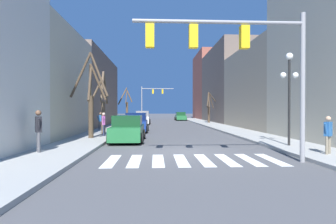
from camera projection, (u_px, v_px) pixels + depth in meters
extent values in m
plane|color=#4C4C4F|center=(187.00, 152.00, 12.15)|extent=(240.00, 240.00, 0.00)
cube|color=#9E9E99|center=(61.00, 152.00, 11.88)|extent=(2.84, 90.00, 0.15)
cube|color=#9E9E99|center=(307.00, 150.00, 12.43)|extent=(2.84, 90.00, 0.15)
cube|color=#BCB299|center=(33.00, 84.00, 18.69)|extent=(6.00, 9.29, 7.67)
cube|color=#66564C|center=(82.00, 92.00, 31.26)|extent=(6.00, 15.90, 8.29)
cube|color=tan|center=(269.00, 89.00, 26.72)|extent=(6.00, 12.62, 8.19)
cube|color=#66564C|center=(230.00, 86.00, 40.86)|extent=(6.00, 15.74, 11.44)
cube|color=#934C3D|center=(211.00, 87.00, 54.71)|extent=(6.00, 12.00, 13.65)
cube|color=white|center=(111.00, 161.00, 10.08)|extent=(0.45, 2.60, 0.01)
cube|color=white|center=(135.00, 161.00, 10.12)|extent=(0.45, 2.60, 0.01)
cube|color=white|center=(158.00, 160.00, 10.17)|extent=(0.45, 2.60, 0.01)
cube|color=white|center=(181.00, 160.00, 10.21)|extent=(0.45, 2.60, 0.01)
cube|color=white|center=(204.00, 160.00, 10.25)|extent=(0.45, 2.60, 0.01)
cube|color=white|center=(227.00, 160.00, 10.30)|extent=(0.45, 2.60, 0.01)
cube|color=white|center=(249.00, 160.00, 10.34)|extent=(0.45, 2.60, 0.01)
cube|color=white|center=(271.00, 159.00, 10.38)|extent=(0.45, 2.60, 0.01)
cylinder|color=gray|center=(303.00, 88.00, 9.84)|extent=(0.18, 0.18, 5.62)
cylinder|color=gray|center=(219.00, 22.00, 9.66)|extent=(6.37, 0.14, 0.14)
cube|color=yellow|center=(244.00, 37.00, 9.71)|extent=(0.32, 0.28, 0.84)
cube|color=yellow|center=(193.00, 37.00, 9.62)|extent=(0.32, 0.28, 0.84)
cube|color=yellow|center=(150.00, 36.00, 9.55)|extent=(0.32, 0.28, 0.84)
cylinder|color=gray|center=(142.00, 103.00, 50.27)|extent=(0.18, 0.18, 6.44)
cylinder|color=gray|center=(158.00, 89.00, 50.40)|extent=(6.14, 0.14, 0.14)
cube|color=yellow|center=(153.00, 92.00, 50.36)|extent=(0.32, 0.28, 0.84)
cube|color=yellow|center=(163.00, 92.00, 50.45)|extent=(0.32, 0.28, 0.84)
cylinder|color=black|center=(289.00, 103.00, 13.38)|extent=(0.12, 0.12, 4.38)
sphere|color=white|center=(289.00, 56.00, 13.36)|extent=(0.36, 0.36, 0.36)
sphere|color=white|center=(283.00, 75.00, 13.35)|extent=(0.31, 0.31, 0.31)
sphere|color=white|center=(295.00, 75.00, 13.38)|extent=(0.31, 0.31, 0.31)
cube|color=navy|center=(136.00, 125.00, 23.21)|extent=(1.86, 4.13, 0.84)
cube|color=#0E1C46|center=(136.00, 117.00, 23.20)|extent=(1.71, 2.15, 0.69)
cylinder|color=black|center=(127.00, 127.00, 24.45)|extent=(0.22, 0.64, 0.64)
cylinder|color=black|center=(147.00, 127.00, 24.54)|extent=(0.22, 0.64, 0.64)
cylinder|color=black|center=(124.00, 130.00, 21.89)|extent=(0.22, 0.64, 0.64)
cylinder|color=black|center=(147.00, 129.00, 21.98)|extent=(0.22, 0.64, 0.64)
cube|color=silver|center=(143.00, 120.00, 35.50)|extent=(1.80, 4.86, 0.91)
cube|color=slate|center=(143.00, 114.00, 35.50)|extent=(1.65, 2.53, 0.74)
cylinder|color=black|center=(137.00, 121.00, 36.97)|extent=(0.22, 0.64, 0.64)
cylinder|color=black|center=(150.00, 121.00, 37.06)|extent=(0.22, 0.64, 0.64)
cylinder|color=black|center=(135.00, 122.00, 33.96)|extent=(0.22, 0.64, 0.64)
cylinder|color=black|center=(149.00, 122.00, 34.04)|extent=(0.22, 0.64, 0.64)
cube|color=#236B38|center=(180.00, 117.00, 48.54)|extent=(1.78, 4.52, 0.76)
cube|color=#133A1E|center=(180.00, 114.00, 48.54)|extent=(1.64, 2.35, 0.62)
cylinder|color=black|center=(175.00, 118.00, 49.90)|extent=(0.22, 0.64, 0.64)
cylinder|color=black|center=(185.00, 118.00, 49.99)|extent=(0.22, 0.64, 0.64)
cylinder|color=black|center=(176.00, 119.00, 47.10)|extent=(0.22, 0.64, 0.64)
cylinder|color=black|center=(186.00, 119.00, 47.19)|extent=(0.22, 0.64, 0.64)
cube|color=#236B38|center=(128.00, 132.00, 16.31)|extent=(1.81, 4.43, 0.80)
cube|color=#133A1E|center=(128.00, 121.00, 16.30)|extent=(1.66, 2.30, 0.65)
cylinder|color=black|center=(116.00, 134.00, 17.64)|extent=(0.22, 0.64, 0.64)
cylinder|color=black|center=(144.00, 134.00, 17.72)|extent=(0.22, 0.64, 0.64)
cylinder|color=black|center=(109.00, 139.00, 14.89)|extent=(0.22, 0.64, 0.64)
cylinder|color=black|center=(142.00, 139.00, 14.98)|extent=(0.22, 0.64, 0.64)
cylinder|color=#282D47|center=(104.00, 131.00, 18.11)|extent=(0.12, 0.12, 0.77)
cylinder|color=#282D47|center=(104.00, 130.00, 18.39)|extent=(0.12, 0.12, 0.77)
cube|color=#9E4C93|center=(104.00, 120.00, 18.24)|extent=(0.26, 0.40, 0.61)
sphere|color=beige|center=(104.00, 114.00, 18.24)|extent=(0.22, 0.22, 0.22)
cylinder|color=#9E4C93|center=(103.00, 121.00, 18.03)|extent=(0.12, 0.27, 0.59)
cylinder|color=#9E4C93|center=(104.00, 121.00, 18.46)|extent=(0.12, 0.27, 0.59)
cylinder|color=#7A705B|center=(329.00, 145.00, 10.86)|extent=(0.11, 0.11, 0.74)
cylinder|color=#7A705B|center=(327.00, 145.00, 10.69)|extent=(0.11, 0.11, 0.74)
cube|color=#235693|center=(328.00, 129.00, 10.77)|extent=(0.41, 0.38, 0.58)
sphere|color=tan|center=(328.00, 119.00, 10.76)|extent=(0.21, 0.21, 0.21)
cylinder|color=#235693|center=(330.00, 130.00, 10.90)|extent=(0.25, 0.22, 0.57)
cylinder|color=#235693|center=(326.00, 130.00, 10.64)|extent=(0.25, 0.22, 0.57)
cylinder|color=#4C4C51|center=(39.00, 142.00, 11.16)|extent=(0.13, 0.13, 0.86)
cylinder|color=#4C4C51|center=(38.00, 142.00, 11.42)|extent=(0.13, 0.13, 0.86)
cube|color=black|center=(38.00, 124.00, 11.28)|extent=(0.41, 0.48, 0.68)
sphere|color=brown|center=(38.00, 113.00, 11.28)|extent=(0.24, 0.24, 0.24)
cylinder|color=black|center=(39.00, 126.00, 11.08)|extent=(0.22, 0.30, 0.65)
cylinder|color=black|center=(38.00, 125.00, 11.49)|extent=(0.22, 0.30, 0.65)
cylinder|color=#4C4C51|center=(99.00, 126.00, 24.04)|extent=(0.11, 0.11, 0.75)
cylinder|color=#4C4C51|center=(102.00, 125.00, 24.12)|extent=(0.11, 0.11, 0.75)
cube|color=#235693|center=(101.00, 118.00, 24.07)|extent=(0.41, 0.29, 0.59)
sphere|color=#8C664C|center=(101.00, 114.00, 24.07)|extent=(0.21, 0.21, 0.21)
cylinder|color=#235693|center=(98.00, 119.00, 24.01)|extent=(0.27, 0.14, 0.57)
cylinder|color=#235693|center=(103.00, 119.00, 24.13)|extent=(0.27, 0.14, 0.57)
cylinder|color=brown|center=(127.00, 111.00, 44.41)|extent=(0.38, 0.38, 3.11)
cylinder|color=brown|center=(123.00, 96.00, 43.78)|extent=(1.48, 1.39, 2.97)
cylinder|color=brown|center=(126.00, 97.00, 44.01)|extent=(0.26, 0.88, 2.07)
cylinder|color=brown|center=(129.00, 96.00, 44.30)|extent=(1.08, 0.44, 2.14)
cylinder|color=#473828|center=(209.00, 114.00, 37.25)|extent=(0.32, 0.32, 2.32)
cylinder|color=#473828|center=(209.00, 101.00, 36.68)|extent=(0.30, 1.23, 1.81)
cylinder|color=#473828|center=(208.00, 99.00, 36.47)|extent=(0.63, 1.63, 2.12)
cylinder|color=#473828|center=(211.00, 100.00, 37.48)|extent=(0.88, 0.58, 2.31)
cylinder|color=#473828|center=(208.00, 102.00, 37.75)|extent=(0.18, 1.16, 1.59)
cylinder|color=#473828|center=(215.00, 100.00, 37.54)|extent=(1.89, 0.69, 2.27)
cylinder|color=brown|center=(103.00, 118.00, 19.85)|extent=(0.30, 0.30, 2.46)
cylinder|color=brown|center=(102.00, 87.00, 19.40)|extent=(0.18, 1.01, 2.35)
cylinder|color=brown|center=(105.00, 88.00, 20.37)|extent=(0.25, 1.22, 2.49)
cylinder|color=brown|center=(97.00, 89.00, 19.90)|extent=(1.14, 0.35, 2.07)
cylinder|color=#473828|center=(91.00, 117.00, 17.01)|extent=(0.33, 0.33, 2.74)
cylinder|color=#473828|center=(90.00, 84.00, 17.58)|extent=(0.52, 1.37, 2.55)
cylinder|color=#473828|center=(81.00, 75.00, 16.81)|extent=(1.35, 0.45, 3.01)
cylinder|color=#473828|center=(99.00, 75.00, 16.76)|extent=(1.31, 0.66, 2.88)
cylinder|color=#473828|center=(90.00, 84.00, 16.23)|extent=(0.37, 1.65, 2.29)
cylinder|color=#473828|center=(98.00, 82.00, 16.97)|extent=(1.10, 0.23, 2.35)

